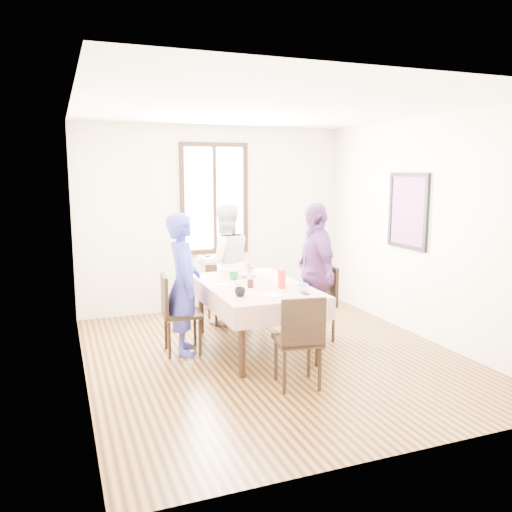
{
  "coord_description": "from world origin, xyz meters",
  "views": [
    {
      "loc": [
        -2.18,
        -5.16,
        2.04
      ],
      "look_at": [
        -0.1,
        0.25,
        1.1
      ],
      "focal_mm": 36.51,
      "sensor_mm": 36.0,
      "label": 1
    }
  ],
  "objects_px": {
    "chair_far": "(224,289)",
    "person_far": "(225,264)",
    "chair_near": "(297,340)",
    "person_left": "(183,284)",
    "chair_right": "(315,303)",
    "person_right": "(314,272)",
    "dining_table": "(254,317)",
    "chair_left": "(182,314)"
  },
  "relations": [
    {
      "from": "chair_far",
      "to": "person_far",
      "type": "bearing_deg",
      "value": 90.28
    },
    {
      "from": "chair_near",
      "to": "person_left",
      "type": "relative_size",
      "value": 0.57
    },
    {
      "from": "chair_right",
      "to": "person_right",
      "type": "bearing_deg",
      "value": 95.06
    },
    {
      "from": "dining_table",
      "to": "person_left",
      "type": "distance_m",
      "value": 0.91
    },
    {
      "from": "person_left",
      "to": "person_right",
      "type": "distance_m",
      "value": 1.59
    },
    {
      "from": "chair_left",
      "to": "person_far",
      "type": "xyz_separation_m",
      "value": [
        0.82,
        0.98,
        0.36
      ]
    },
    {
      "from": "chair_left",
      "to": "chair_near",
      "type": "xyz_separation_m",
      "value": [
        0.82,
        -1.31,
        0.0
      ]
    },
    {
      "from": "dining_table",
      "to": "chair_left",
      "type": "relative_size",
      "value": 1.85
    },
    {
      "from": "chair_far",
      "to": "person_left",
      "type": "distance_m",
      "value": 1.32
    },
    {
      "from": "person_right",
      "to": "person_far",
      "type": "bearing_deg",
      "value": -137.49
    },
    {
      "from": "dining_table",
      "to": "person_left",
      "type": "height_order",
      "value": "person_left"
    },
    {
      "from": "person_right",
      "to": "chair_near",
      "type": "bearing_deg",
      "value": -27.13
    },
    {
      "from": "dining_table",
      "to": "person_far",
      "type": "height_order",
      "value": "person_far"
    },
    {
      "from": "person_left",
      "to": "person_right",
      "type": "relative_size",
      "value": 0.95
    },
    {
      "from": "dining_table",
      "to": "chair_near",
      "type": "xyz_separation_m",
      "value": [
        0.0,
        -1.16,
        0.08
      ]
    },
    {
      "from": "person_far",
      "to": "chair_near",
      "type": "bearing_deg",
      "value": 88.49
    },
    {
      "from": "chair_right",
      "to": "chair_far",
      "type": "xyz_separation_m",
      "value": [
        -0.82,
        1.1,
        0.0
      ]
    },
    {
      "from": "chair_far",
      "to": "person_left",
      "type": "height_order",
      "value": "person_left"
    },
    {
      "from": "chair_near",
      "to": "person_left",
      "type": "bearing_deg",
      "value": 130.71
    },
    {
      "from": "dining_table",
      "to": "chair_far",
      "type": "distance_m",
      "value": 1.16
    },
    {
      "from": "dining_table",
      "to": "chair_right",
      "type": "relative_size",
      "value": 1.85
    },
    {
      "from": "person_far",
      "to": "person_right",
      "type": "distance_m",
      "value": 1.34
    },
    {
      "from": "dining_table",
      "to": "chair_left",
      "type": "height_order",
      "value": "chair_left"
    },
    {
      "from": "chair_left",
      "to": "person_far",
      "type": "relative_size",
      "value": 0.56
    },
    {
      "from": "dining_table",
      "to": "person_right",
      "type": "distance_m",
      "value": 0.92
    },
    {
      "from": "chair_right",
      "to": "person_left",
      "type": "relative_size",
      "value": 0.57
    },
    {
      "from": "dining_table",
      "to": "chair_right",
      "type": "bearing_deg",
      "value": 3.68
    },
    {
      "from": "chair_near",
      "to": "person_far",
      "type": "relative_size",
      "value": 0.56
    },
    {
      "from": "chair_right",
      "to": "person_left",
      "type": "distance_m",
      "value": 1.65
    },
    {
      "from": "person_far",
      "to": "person_right",
      "type": "xyz_separation_m",
      "value": [
        0.79,
        -1.08,
        0.02
      ]
    },
    {
      "from": "chair_left",
      "to": "person_left",
      "type": "relative_size",
      "value": 0.57
    },
    {
      "from": "dining_table",
      "to": "chair_right",
      "type": "distance_m",
      "value": 0.82
    },
    {
      "from": "person_far",
      "to": "person_right",
      "type": "bearing_deg",
      "value": 124.79
    },
    {
      "from": "chair_left",
      "to": "chair_right",
      "type": "bearing_deg",
      "value": 91.03
    },
    {
      "from": "chair_left",
      "to": "chair_far",
      "type": "bearing_deg",
      "value": 145.42
    },
    {
      "from": "chair_right",
      "to": "chair_near",
      "type": "distance_m",
      "value": 1.46
    },
    {
      "from": "person_left",
      "to": "chair_left",
      "type": "bearing_deg",
      "value": 98.49
    },
    {
      "from": "chair_far",
      "to": "person_left",
      "type": "bearing_deg",
      "value": 51.74
    },
    {
      "from": "person_far",
      "to": "person_left",
      "type": "bearing_deg",
      "value": 49.36
    },
    {
      "from": "chair_far",
      "to": "person_right",
      "type": "distance_m",
      "value": 1.41
    },
    {
      "from": "dining_table",
      "to": "person_left",
      "type": "xyz_separation_m",
      "value": [
        -0.79,
        0.16,
        0.42
      ]
    },
    {
      "from": "chair_near",
      "to": "person_far",
      "type": "distance_m",
      "value": 2.32
    }
  ]
}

